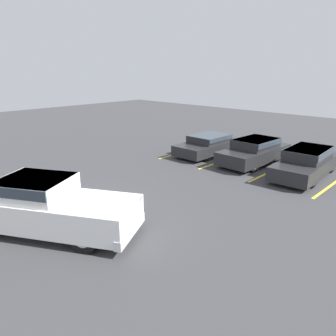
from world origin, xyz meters
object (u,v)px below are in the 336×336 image
parked_sedan_a (209,144)px  wheel_stop_curb (239,145)px  parked_sedan_b (255,150)px  parked_sedan_c (307,161)px  pickup_truck (46,206)px

parked_sedan_a → wheel_stop_curb: bearing=176.9°
parked_sedan_a → parked_sedan_b: parked_sedan_b is taller
parked_sedan_a → parked_sedan_b: 2.87m
parked_sedan_c → wheel_stop_curb: (-5.45, 3.08, -0.61)m
pickup_truck → parked_sedan_c: 11.42m
pickup_truck → parked_sedan_a: 11.11m
parked_sedan_c → wheel_stop_curb: bearing=-122.7°
pickup_truck → parked_sedan_b: pickup_truck is taller
parked_sedan_b → parked_sedan_a: bearing=-84.9°
pickup_truck → parked_sedan_c: (3.55, 10.85, -0.16)m
parked_sedan_a → wheel_stop_curb: (0.18, 3.02, -0.54)m
parked_sedan_a → parked_sedan_c: 5.64m
parked_sedan_c → parked_sedan_a: bearing=-93.8°
pickup_truck → wheel_stop_curb: 14.08m
wheel_stop_curb → parked_sedan_a: bearing=-93.5°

